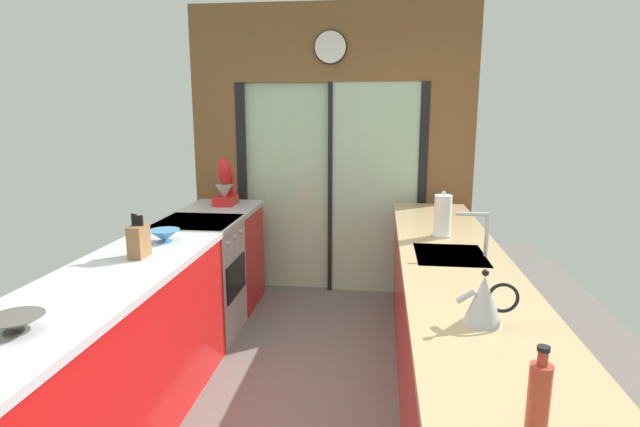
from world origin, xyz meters
TOP-DOWN VIEW (x-y plane):
  - ground_plane at (0.00, 0.60)m, footprint 5.04×7.60m
  - back_wall_unit at (0.00, 2.40)m, footprint 2.64×0.12m
  - left_counter_run at (-0.91, 0.13)m, footprint 0.62×3.80m
  - right_counter_run at (0.91, 0.30)m, footprint 0.62×3.80m
  - sink_faucet at (1.06, 0.55)m, footprint 0.19×0.02m
  - oven_range at (-0.91, 1.25)m, footprint 0.60×0.60m
  - mixing_bowl_near at (-0.89, -0.72)m, footprint 0.21×0.21m
  - mixing_bowl_far at (-0.89, 0.63)m, footprint 0.20×0.20m
  - knife_block at (-0.89, 0.28)m, footprint 0.08×0.14m
  - stand_mixer at (-0.89, 1.93)m, footprint 0.17×0.27m
  - kettle at (0.89, -0.42)m, footprint 0.24×0.15m
  - soap_bottle at (0.89, -1.14)m, footprint 0.06×0.06m
  - paper_towel_roll at (0.89, 0.98)m, footprint 0.13×0.13m

SIDE VIEW (x-z plane):
  - ground_plane at x=0.00m, z-range -0.02..0.00m
  - oven_range at x=-0.91m, z-range 0.00..0.92m
  - right_counter_run at x=0.91m, z-range 0.00..0.92m
  - left_counter_run at x=-0.91m, z-range 0.01..0.93m
  - mixing_bowl_near at x=-0.89m, z-range 0.92..0.99m
  - mixing_bowl_far at x=-0.89m, z-range 0.92..1.00m
  - knife_block at x=-0.89m, z-range 0.89..1.15m
  - kettle at x=0.89m, z-range 0.91..1.13m
  - soap_bottle at x=0.89m, z-range 0.90..1.15m
  - paper_towel_roll at x=0.89m, z-range 0.90..1.21m
  - stand_mixer at x=-0.89m, z-range 0.87..1.29m
  - sink_faucet at x=1.06m, z-range 0.96..1.22m
  - back_wall_unit at x=0.00m, z-range 0.17..2.87m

